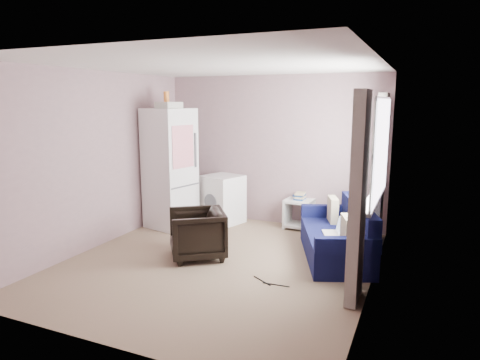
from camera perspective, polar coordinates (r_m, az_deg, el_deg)
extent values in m
cube|color=#897059|center=(5.68, -2.93, -11.06)|extent=(3.80, 4.20, 0.02)
cube|color=silver|center=(5.30, -3.19, 15.18)|extent=(3.80, 4.20, 0.02)
cube|color=gray|center=(7.28, 4.39, 3.96)|extent=(3.80, 0.02, 2.50)
cube|color=gray|center=(3.62, -18.15, -3.24)|extent=(3.80, 0.02, 2.50)
cube|color=gray|center=(6.42, -18.50, 2.57)|extent=(0.02, 4.20, 2.50)
cube|color=gray|center=(4.82, 17.73, 0.12)|extent=(0.02, 4.20, 2.50)
cube|color=white|center=(5.48, 18.41, 3.92)|extent=(0.01, 1.60, 1.20)
imported|color=black|center=(5.78, -5.74, -6.84)|extent=(0.94, 0.95, 0.72)
cube|color=white|center=(7.13, -9.32, 1.51)|extent=(0.81, 0.81, 1.96)
cube|color=#505158|center=(6.93, -7.28, -0.80)|extent=(0.15, 0.61, 0.02)
cube|color=#505158|center=(7.02, -5.97, 4.00)|extent=(0.03, 0.04, 0.56)
cube|color=white|center=(6.81, -7.58, 4.43)|extent=(0.11, 0.46, 0.67)
cylinder|color=orange|center=(7.14, -9.77, 10.49)|extent=(0.11, 0.11, 0.27)
cube|color=beige|center=(6.87, -9.46, 9.81)|extent=(0.36, 0.39, 0.10)
cube|color=white|center=(7.35, -2.32, -2.58)|extent=(0.73, 0.73, 0.83)
cube|color=#505158|center=(7.26, -2.45, 0.35)|extent=(0.68, 0.67, 0.05)
cylinder|color=#505158|center=(7.14, -3.96, -2.94)|extent=(0.27, 0.10, 0.27)
cube|color=silver|center=(7.09, 7.96, -2.74)|extent=(0.46, 0.46, 0.04)
cube|color=silver|center=(7.20, 7.88, -5.88)|extent=(0.46, 0.46, 0.04)
cube|color=silver|center=(7.21, 6.41, -4.28)|extent=(0.06, 0.44, 0.49)
cube|color=silver|center=(7.09, 9.45, -4.63)|extent=(0.06, 0.44, 0.49)
cube|color=navy|center=(7.08, 7.97, -2.47)|extent=(0.16, 0.22, 0.03)
cube|color=tan|center=(7.07, 8.06, -2.25)|extent=(0.15, 0.22, 0.03)
cube|color=navy|center=(7.08, 7.92, -2.00)|extent=(0.17, 0.23, 0.03)
cube|color=tan|center=(7.06, 8.03, -1.80)|extent=(0.16, 0.22, 0.03)
cube|color=#0E1242|center=(5.93, 12.54, -8.44)|extent=(1.28, 1.77, 0.36)
cube|color=#0E1242|center=(5.88, 15.56, -4.93)|extent=(0.72, 1.55, 0.39)
cube|color=#0E1242|center=(5.12, 14.13, -8.41)|extent=(0.75, 0.39, 0.18)
cube|color=#0E1242|center=(6.58, 11.49, -4.06)|extent=(0.75, 0.39, 0.18)
cube|color=#BCB08E|center=(5.34, 14.10, -6.60)|extent=(0.23, 0.37, 0.36)
cube|color=#BCB08E|center=(6.32, 12.27, -3.86)|extent=(0.23, 0.37, 0.36)
cube|color=silver|center=(5.77, 12.06, -6.97)|extent=(0.30, 0.35, 0.02)
cube|color=silver|center=(5.76, 13.19, -6.00)|extent=(0.15, 0.29, 0.19)
cube|color=white|center=(5.58, 17.35, -2.46)|extent=(0.14, 1.70, 0.04)
cube|color=white|center=(5.57, 17.87, -2.20)|extent=(0.02, 1.68, 0.05)
cube|color=white|center=(5.48, 18.23, 3.93)|extent=(0.02, 1.68, 0.05)
cube|color=white|center=(5.45, 18.59, 10.21)|extent=(0.02, 1.68, 0.05)
cube|color=white|center=(4.69, 17.28, 2.96)|extent=(0.02, 0.05, 1.20)
cube|color=white|center=(5.21, 17.94, 3.64)|extent=(0.02, 0.05, 1.20)
cube|color=white|center=(5.74, 18.48, 4.20)|extent=(0.02, 0.05, 1.20)
cube|color=white|center=(6.27, 18.93, 4.66)|extent=(0.02, 0.05, 1.20)
cube|color=beige|center=(4.49, 15.46, -2.45)|extent=(0.12, 0.46, 2.18)
cube|color=beige|center=(6.60, 18.16, 1.48)|extent=(0.12, 0.46, 2.18)
cylinder|color=black|center=(5.05, 4.83, -13.74)|extent=(0.32, 0.03, 0.01)
cylinder|color=black|center=(5.14, 2.96, -13.26)|extent=(0.27, 0.18, 0.01)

